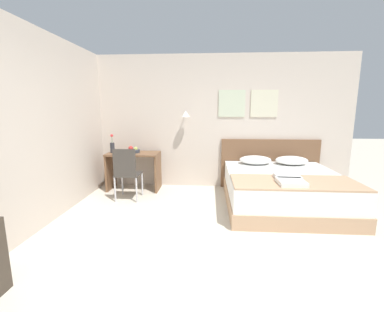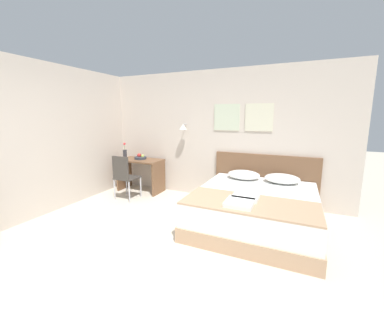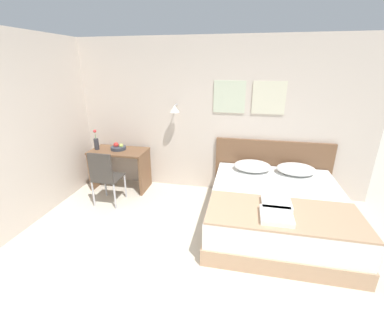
{
  "view_description": "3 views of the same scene",
  "coord_description": "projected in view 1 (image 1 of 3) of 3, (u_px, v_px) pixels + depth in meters",
  "views": [
    {
      "loc": [
        -0.09,
        -2.39,
        1.6
      ],
      "look_at": [
        -0.35,
        1.48,
        0.88
      ],
      "focal_mm": 24.0,
      "sensor_mm": 36.0,
      "label": 1
    },
    {
      "loc": [
        1.67,
        -1.84,
        1.74
      ],
      "look_at": [
        -0.08,
        2.06,
        1.0
      ],
      "focal_mm": 22.0,
      "sensor_mm": 36.0,
      "label": 2
    },
    {
      "loc": [
        0.61,
        -1.54,
        2.22
      ],
      "look_at": [
        -0.12,
        2.04,
        0.9
      ],
      "focal_mm": 24.0,
      "sensor_mm": 36.0,
      "label": 3
    }
  ],
  "objects": [
    {
      "name": "throw_blanket",
      "position": [
        295.0,
        182.0,
        3.64
      ],
      "size": [
        1.77,
        0.78,
        0.02
      ],
      "color": "tan",
      "rests_on": "bed"
    },
    {
      "name": "pillow_left",
      "position": [
        255.0,
        160.0,
        4.89
      ],
      "size": [
        0.6,
        0.45,
        0.16
      ],
      "color": "white",
      "rests_on": "bed"
    },
    {
      "name": "folded_towel_near_foot",
      "position": [
        287.0,
        177.0,
        3.77
      ],
      "size": [
        0.35,
        0.31,
        0.06
      ],
      "color": "white",
      "rests_on": "throw_blanket"
    },
    {
      "name": "folded_towel_mid_bed",
      "position": [
        291.0,
        182.0,
        3.5
      ],
      "size": [
        0.35,
        0.35,
        0.06
      ],
      "color": "white",
      "rests_on": "throw_blanket"
    },
    {
      "name": "ground_plane",
      "position": [
        216.0,
        267.0,
        2.63
      ],
      "size": [
        24.0,
        24.0,
        0.0
      ],
      "primitive_type": "plane",
      "color": "beige"
    },
    {
      "name": "headboard",
      "position": [
        269.0,
        164.0,
        5.2
      ],
      "size": [
        1.95,
        0.06,
        1.0
      ],
      "color": "brown",
      "rests_on": "ground_plane"
    },
    {
      "name": "pillow_right",
      "position": [
        292.0,
        160.0,
        4.85
      ],
      "size": [
        0.6,
        0.45,
        0.16
      ],
      "color": "white",
      "rests_on": "bed"
    },
    {
      "name": "desk",
      "position": [
        134.0,
        165.0,
        5.09
      ],
      "size": [
        1.01,
        0.55,
        0.74
      ],
      "color": "brown",
      "rests_on": "ground_plane"
    },
    {
      "name": "desk_chair",
      "position": [
        127.0,
        170.0,
        4.45
      ],
      "size": [
        0.42,
        0.42,
        0.93
      ],
      "color": "#3D3833",
      "rests_on": "ground_plane"
    },
    {
      "name": "flower_vase",
      "position": [
        112.0,
        146.0,
        5.02
      ],
      "size": [
        0.08,
        0.08,
        0.37
      ],
      "color": "#333338",
      "rests_on": "desk"
    },
    {
      "name": "bed",
      "position": [
        282.0,
        190.0,
        4.25
      ],
      "size": [
        1.83,
        1.96,
        0.56
      ],
      "color": "tan",
      "rests_on": "ground_plane"
    },
    {
      "name": "wall_back",
      "position": [
        214.0,
        122.0,
        5.18
      ],
      "size": [
        5.45,
        0.31,
        2.65
      ],
      "color": "beige",
      "rests_on": "ground_plane"
    },
    {
      "name": "fruit_bowl",
      "position": [
        133.0,
        150.0,
        5.08
      ],
      "size": [
        0.27,
        0.27,
        0.13
      ],
      "color": "#333842",
      "rests_on": "desk"
    }
  ]
}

